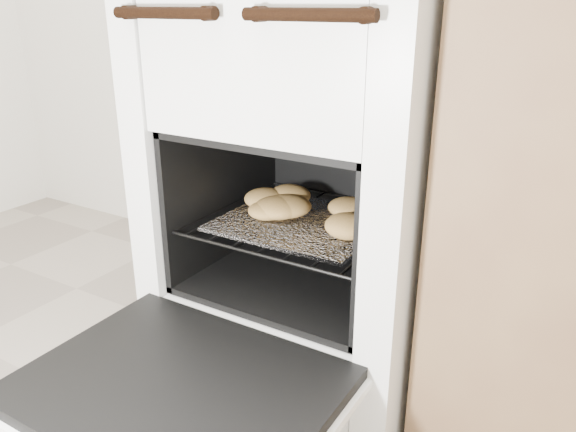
{
  "coord_description": "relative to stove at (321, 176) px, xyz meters",
  "views": [
    {
      "loc": [
        0.7,
        0.05,
        0.84
      ],
      "look_at": [
        0.12,
        1.01,
        0.41
      ],
      "focal_mm": 35.0,
      "sensor_mm": 36.0,
      "label": 1
    }
  ],
  "objects": [
    {
      "name": "stove",
      "position": [
        0.0,
        0.0,
        0.0
      ],
      "size": [
        0.61,
        0.68,
        0.94
      ],
      "color": "white",
      "rests_on": "ground"
    },
    {
      "name": "oven_rack",
      "position": [
        0.0,
        -0.07,
        -0.09
      ],
      "size": [
        0.45,
        0.43,
        0.01
      ],
      "color": "black",
      "rests_on": "stove"
    },
    {
      "name": "oven_door",
      "position": [
        0.0,
        -0.52,
        -0.26
      ],
      "size": [
        0.55,
        0.43,
        0.04
      ],
      "color": "black",
      "rests_on": "stove"
    },
    {
      "name": "baked_rolls",
      "position": [
        -0.02,
        -0.07,
        -0.06
      ],
      "size": [
        0.37,
        0.24,
        0.05
      ],
      "color": "#B48848",
      "rests_on": "foil_sheet"
    },
    {
      "name": "foil_sheet",
      "position": [
        0.0,
        -0.09,
        -0.09
      ],
      "size": [
        0.35,
        0.31,
        0.01
      ],
      "primitive_type": "cube",
      "color": "white",
      "rests_on": "oven_rack"
    }
  ]
}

